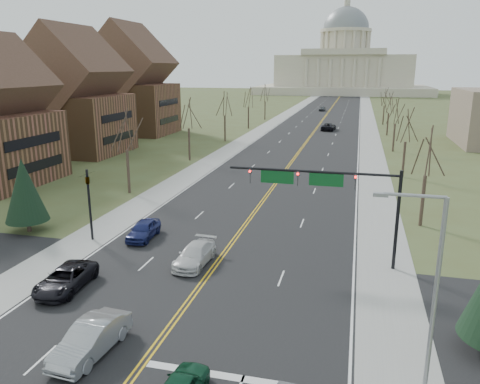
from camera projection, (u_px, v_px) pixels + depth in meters
The scene contains 32 objects.
ground at pixel (152, 351), 23.71m from camera, with size 600.00×600.00×0.00m, color #474C26.
road at pixel (322, 120), 126.76m from camera, with size 20.00×380.00×0.01m, color black.
cross_road at pixel (192, 297), 29.33m from camera, with size 120.00×14.00×0.01m, color black.
sidewalk_left at pixel (279, 119), 129.58m from camera, with size 4.00×380.00×0.03m, color gray.
sidewalk_right at pixel (368, 121), 123.92m from camera, with size 4.00×380.00×0.03m, color gray.
center_line at pixel (322, 120), 126.75m from camera, with size 0.42×380.00×0.01m, color gold.
edge_line_left at pixel (287, 119), 129.06m from camera, with size 0.15×380.00×0.01m, color silver.
edge_line_right at pixel (360, 121), 124.44m from camera, with size 0.15×380.00×0.01m, color silver.
stop_bar at pixel (243, 379), 21.59m from camera, with size 9.50×0.50×0.01m, color silver.
capitol at pixel (344, 67), 254.16m from camera, with size 90.00×60.00×50.00m.
signal_mast at pixel (325, 187), 33.11m from camera, with size 12.12×0.44×7.20m.
signal_left at pixel (89, 197), 38.11m from camera, with size 0.32×0.36×6.00m.
street_light at pixel (430, 285), 19.36m from camera, with size 2.90×0.25×9.07m.
tree_r_0 at pixel (427, 155), 40.84m from camera, with size 3.74×3.74×8.50m.
tree_l_0 at pixel (126, 132), 51.80m from camera, with size 3.96×3.96×9.00m.
tree_r_1 at pixel (407, 127), 59.58m from camera, with size 3.74×3.74×8.50m.
tree_l_1 at pixel (188, 115), 70.54m from camera, with size 3.96×3.96×9.00m.
tree_r_2 at pixel (396, 113), 78.32m from camera, with size 3.74×3.74×8.50m.
tree_l_2 at pixel (225, 105), 89.27m from camera, with size 3.96×3.96×9.00m.
tree_r_3 at pixel (389, 104), 97.05m from camera, with size 3.74×3.74×8.50m.
tree_l_3 at pixel (248, 98), 108.01m from camera, with size 3.96×3.96×9.00m.
tree_r_4 at pixel (385, 98), 115.79m from camera, with size 3.74×3.74×8.50m.
tree_l_4 at pixel (265, 94), 126.74m from camera, with size 3.96×3.96×9.00m.
conifer_l at pixel (24, 190), 40.10m from camera, with size 3.64×3.64×6.50m.
bldg_left_mid at pixel (75, 101), 76.83m from camera, with size 15.10×14.28×20.75m.
bldg_left_far at pixel (131, 88), 99.52m from camera, with size 17.10×14.28×23.25m.
car_sb_inner_lead at pixel (91, 339), 23.31m from camera, with size 1.75×5.02×1.65m, color #989B9F.
car_sb_outer_lead at pixel (66, 279), 30.18m from camera, with size 2.39×5.18×1.44m, color black.
car_sb_inner_second at pixel (195, 255), 34.02m from camera, with size 2.03×4.99×1.45m, color silver.
car_sb_outer_second at pixel (144, 230), 39.17m from camera, with size 1.79×4.45×1.52m, color navy.
car_far_nb at pixel (329, 127), 106.47m from camera, with size 2.78×6.02×1.67m, color black.
car_far_sb at pixel (322, 109), 153.41m from camera, with size 1.81×4.49×1.53m, color #474A4E.
Camera 1 is at (9.42, -19.09, 13.95)m, focal length 35.00 mm.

